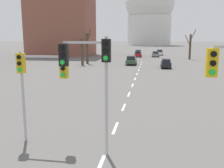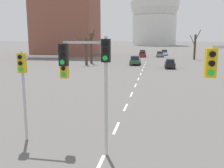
% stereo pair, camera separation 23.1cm
% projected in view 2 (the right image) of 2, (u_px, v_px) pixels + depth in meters
% --- Properties ---
extents(lane_stripe_0, '(0.16, 2.00, 0.01)m').
position_uv_depth(lane_stripe_0, '(99.00, 166.00, 10.14)').
color(lane_stripe_0, silver).
rests_on(lane_stripe_0, ground_plane).
extents(lane_stripe_1, '(0.16, 2.00, 0.01)m').
position_uv_depth(lane_stripe_1, '(116.00, 128.00, 14.49)').
color(lane_stripe_1, silver).
rests_on(lane_stripe_1, ground_plane).
extents(lane_stripe_2, '(0.16, 2.00, 0.01)m').
position_uv_depth(lane_stripe_2, '(126.00, 107.00, 18.85)').
color(lane_stripe_2, silver).
rests_on(lane_stripe_2, ground_plane).
extents(lane_stripe_3, '(0.16, 2.00, 0.01)m').
position_uv_depth(lane_stripe_3, '(131.00, 94.00, 23.21)').
color(lane_stripe_3, silver).
rests_on(lane_stripe_3, ground_plane).
extents(lane_stripe_4, '(0.16, 2.00, 0.01)m').
position_uv_depth(lane_stripe_4, '(135.00, 85.00, 27.57)').
color(lane_stripe_4, silver).
rests_on(lane_stripe_4, ground_plane).
extents(lane_stripe_5, '(0.16, 2.00, 0.01)m').
position_uv_depth(lane_stripe_5, '(138.00, 79.00, 31.93)').
color(lane_stripe_5, silver).
rests_on(lane_stripe_5, ground_plane).
extents(lane_stripe_6, '(0.16, 2.00, 0.01)m').
position_uv_depth(lane_stripe_6, '(141.00, 74.00, 36.28)').
color(lane_stripe_6, silver).
rests_on(lane_stripe_6, ground_plane).
extents(lane_stripe_7, '(0.16, 2.00, 0.01)m').
position_uv_depth(lane_stripe_7, '(142.00, 70.00, 40.64)').
color(lane_stripe_7, silver).
rests_on(lane_stripe_7, ground_plane).
extents(lane_stripe_8, '(0.16, 2.00, 0.01)m').
position_uv_depth(lane_stripe_8, '(144.00, 67.00, 45.00)').
color(lane_stripe_8, silver).
rests_on(lane_stripe_8, ground_plane).
extents(lane_stripe_9, '(0.16, 2.00, 0.01)m').
position_uv_depth(lane_stripe_9, '(145.00, 65.00, 49.36)').
color(lane_stripe_9, silver).
rests_on(lane_stripe_9, ground_plane).
extents(lane_stripe_10, '(0.16, 2.00, 0.01)m').
position_uv_depth(lane_stripe_10, '(146.00, 62.00, 53.72)').
color(lane_stripe_10, silver).
rests_on(lane_stripe_10, ground_plane).
extents(traffic_signal_near_left, '(2.52, 0.34, 4.54)m').
position_uv_depth(traffic_signal_near_left, '(37.00, 74.00, 12.07)').
color(traffic_signal_near_left, '#B2B2B7').
rests_on(traffic_signal_near_left, ground_plane).
extents(traffic_signal_centre_tall, '(2.22, 0.34, 5.22)m').
position_uv_depth(traffic_signal_centre_tall, '(91.00, 66.00, 10.57)').
color(traffic_signal_centre_tall, '#B2B2B7').
rests_on(traffic_signal_centre_tall, ground_plane).
extents(sedan_near_left, '(1.70, 4.54, 1.59)m').
position_uv_depth(sedan_near_left, '(170.00, 63.00, 43.53)').
color(sedan_near_left, black).
rests_on(sedan_near_left, ground_plane).
extents(sedan_near_right, '(1.81, 3.99, 1.66)m').
position_uv_depth(sedan_near_right, '(142.00, 54.00, 69.07)').
color(sedan_near_right, maroon).
rests_on(sedan_near_right, ground_plane).
extents(sedan_mid_centre, '(1.94, 4.52, 1.75)m').
position_uv_depth(sedan_mid_centre, '(135.00, 60.00, 48.82)').
color(sedan_mid_centre, '#2D4C33').
rests_on(sedan_mid_centre, ground_plane).
extents(sedan_far_left, '(1.93, 4.26, 1.53)m').
position_uv_depth(sedan_far_left, '(160.00, 54.00, 69.51)').
color(sedan_far_left, slate).
rests_on(sedan_far_left, ground_plane).
extents(sedan_far_right, '(1.91, 3.99, 1.69)m').
position_uv_depth(sedan_far_right, '(164.00, 52.00, 76.13)').
color(sedan_far_right, silver).
rests_on(sedan_far_right, ground_plane).
extents(sedan_distant_centre, '(1.90, 4.25, 1.64)m').
position_uv_depth(sedan_distant_centre, '(143.00, 52.00, 76.69)').
color(sedan_distant_centre, navy).
rests_on(sedan_distant_centre, ground_plane).
extents(bare_tree_left_near, '(3.03, 1.83, 5.53)m').
position_uv_depth(bare_tree_left_near, '(86.00, 50.00, 47.84)').
color(bare_tree_left_near, '#473828').
rests_on(bare_tree_left_near, ground_plane).
extents(bare_tree_right_near, '(2.46, 3.46, 7.20)m').
position_uv_depth(bare_tree_right_near, '(195.00, 46.00, 60.40)').
color(bare_tree_right_near, '#473828').
rests_on(bare_tree_right_near, ground_plane).
extents(bare_tree_left_far, '(2.33, 3.40, 7.06)m').
position_uv_depth(bare_tree_left_far, '(91.00, 46.00, 51.07)').
color(bare_tree_left_far, '#473828').
rests_on(bare_tree_left_far, ground_plane).
extents(capitol_dome, '(35.04, 35.04, 49.50)m').
position_uv_depth(capitol_dome, '(155.00, 12.00, 180.00)').
color(capitol_dome, silver).
rests_on(capitol_dome, ground_plane).
extents(apartment_block_left, '(18.00, 14.00, 27.42)m').
position_uv_depth(apartment_block_left, '(66.00, 9.00, 74.45)').
color(apartment_block_left, brown).
rests_on(apartment_block_left, ground_plane).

